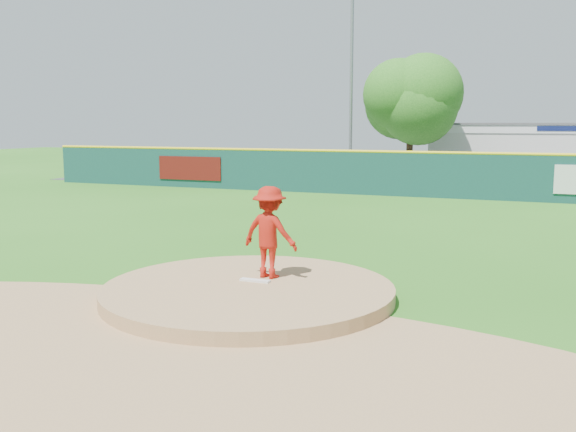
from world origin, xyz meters
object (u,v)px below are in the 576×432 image
at_px(pitcher, 270,232).
at_px(van, 391,170).
at_px(pool_building_grp, 563,150).
at_px(playground_slide, 244,167).
at_px(light_pole_left, 351,76).
at_px(deciduous_tree, 411,100).

relative_size(pitcher, van, 0.34).
bearing_deg(pool_building_grp, playground_slide, -154.20).
xyz_separation_m(playground_slide, light_pole_left, (5.51, 3.47, 5.35)).
bearing_deg(deciduous_tree, light_pole_left, 153.43).
relative_size(pitcher, light_pole_left, 0.16).
distance_m(van, light_pole_left, 7.09).
distance_m(playground_slide, deciduous_tree, 10.36).
bearing_deg(light_pole_left, playground_slide, -147.79).
relative_size(pool_building_grp, deciduous_tree, 2.07).
bearing_deg(van, light_pole_left, 45.32).
height_order(playground_slide, deciduous_tree, deciduous_tree).
xyz_separation_m(pool_building_grp, deciduous_tree, (-8.00, -6.99, 2.89)).
height_order(pitcher, deciduous_tree, deciduous_tree).
distance_m(pitcher, playground_slide, 25.60).
bearing_deg(light_pole_left, van, -45.93).
bearing_deg(playground_slide, pitcher, -62.97).
height_order(van, playground_slide, van).
xyz_separation_m(playground_slide, deciduous_tree, (9.51, 1.47, 3.85)).
distance_m(van, deciduous_tree, 4.10).
xyz_separation_m(van, playground_slide, (-8.79, -0.08, -0.06)).
bearing_deg(playground_slide, van, 0.50).
bearing_deg(light_pole_left, pool_building_grp, 22.60).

